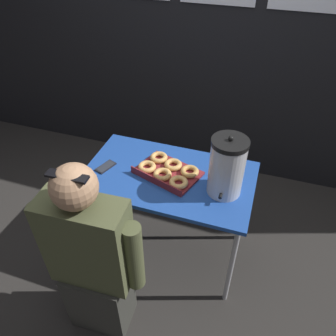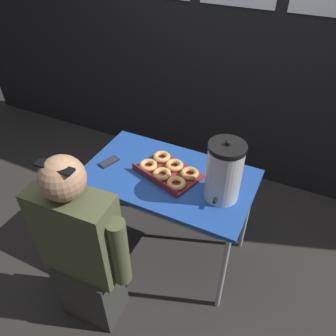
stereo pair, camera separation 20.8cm
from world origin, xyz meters
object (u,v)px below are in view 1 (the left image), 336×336
object	(u,v)px
cell_phone	(106,167)
donut_box	(168,171)
coffee_urn	(227,167)
person_seated	(92,261)

from	to	relation	value
cell_phone	donut_box	bearing A→B (deg)	29.22
coffee_urn	person_seated	bearing A→B (deg)	-134.17
donut_box	cell_phone	size ratio (longest dim) A/B	3.03
coffee_urn	cell_phone	bearing A→B (deg)	-178.23
donut_box	person_seated	world-z (taller)	person_seated
donut_box	person_seated	xyz separation A→B (m)	(-0.22, -0.66, -0.18)
donut_box	person_seated	bearing A→B (deg)	-90.46
donut_box	cell_phone	distance (m)	0.42
donut_box	cell_phone	xyz separation A→B (m)	(-0.41, -0.07, -0.02)
person_seated	donut_box	bearing A→B (deg)	-111.21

